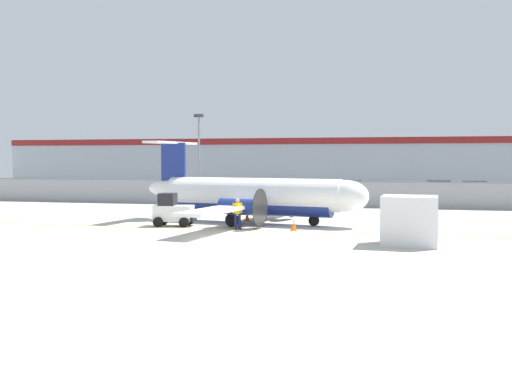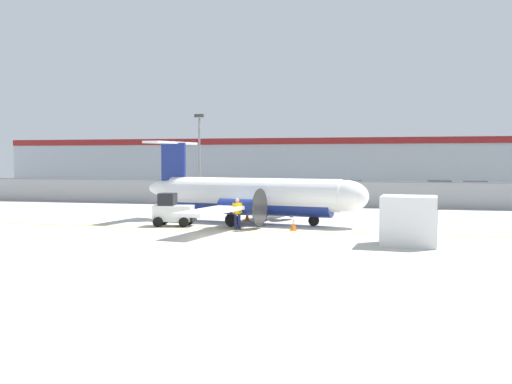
% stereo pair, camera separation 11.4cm
% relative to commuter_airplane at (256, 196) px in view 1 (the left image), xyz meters
% --- Properties ---
extents(ground_plane, '(140.00, 140.00, 0.01)m').
position_rel_commuter_airplane_xyz_m(ground_plane, '(1.12, -3.46, -1.60)').
color(ground_plane, '#BCB7AD').
extents(perimeter_fence, '(98.00, 0.10, 2.10)m').
position_rel_commuter_airplane_xyz_m(perimeter_fence, '(1.12, 12.54, -0.49)').
color(perimeter_fence, gray).
rests_on(perimeter_fence, ground).
extents(parking_lot_strip, '(98.00, 17.00, 0.12)m').
position_rel_commuter_airplane_xyz_m(parking_lot_strip, '(1.12, 24.04, -1.54)').
color(parking_lot_strip, '#38383A').
rests_on(parking_lot_strip, ground).
extents(background_building, '(91.00, 8.10, 6.50)m').
position_rel_commuter_airplane_xyz_m(background_building, '(1.12, 42.53, 1.66)').
color(background_building, '#A8B2BC').
rests_on(background_building, ground).
extents(commuter_airplane, '(14.32, 16.02, 4.92)m').
position_rel_commuter_airplane_xyz_m(commuter_airplane, '(0.00, 0.00, 0.00)').
color(commuter_airplane, white).
rests_on(commuter_airplane, ground).
extents(baggage_tug, '(2.43, 1.58, 1.88)m').
position_rel_commuter_airplane_xyz_m(baggage_tug, '(-4.34, -2.46, -0.75)').
color(baggage_tug, silver).
rests_on(baggage_tug, ground).
extents(ground_crew_worker, '(0.53, 0.45, 1.70)m').
position_rel_commuter_airplane_xyz_m(ground_crew_worker, '(-0.29, -3.31, -0.65)').
color(ground_crew_worker, '#191E4C').
rests_on(ground_crew_worker, ground).
extents(cargo_container, '(2.54, 2.18, 2.20)m').
position_rel_commuter_airplane_xyz_m(cargo_container, '(8.56, -7.04, -0.50)').
color(cargo_container, silver).
rests_on(cargo_container, ground).
extents(traffic_cone_near_left, '(0.36, 0.36, 0.64)m').
position_rel_commuter_airplane_xyz_m(traffic_cone_near_left, '(-1.00, -1.06, -1.29)').
color(traffic_cone_near_left, orange).
rests_on(traffic_cone_near_left, ground).
extents(traffic_cone_near_right, '(0.36, 0.36, 0.64)m').
position_rel_commuter_airplane_xyz_m(traffic_cone_near_right, '(-0.81, 1.04, -1.29)').
color(traffic_cone_near_right, orange).
rests_on(traffic_cone_near_right, ground).
extents(traffic_cone_far_left, '(0.36, 0.36, 0.64)m').
position_rel_commuter_airplane_xyz_m(traffic_cone_far_left, '(2.74, -2.98, -1.29)').
color(traffic_cone_far_left, orange).
rests_on(traffic_cone_far_left, ground).
extents(parked_car_0, '(4.21, 2.02, 1.58)m').
position_rel_commuter_airplane_xyz_m(parked_car_0, '(-14.54, 18.28, -0.71)').
color(parked_car_0, '#19662D').
rests_on(parked_car_0, parking_lot_strip).
extents(parked_car_1, '(4.37, 2.37, 1.58)m').
position_rel_commuter_airplane_xyz_m(parked_car_1, '(-9.71, 19.86, -0.71)').
color(parked_car_1, navy).
rests_on(parked_car_1, parking_lot_strip).
extents(parked_car_2, '(4.35, 2.33, 1.58)m').
position_rel_commuter_airplane_xyz_m(parked_car_2, '(-6.10, 26.76, -0.71)').
color(parked_car_2, slate).
rests_on(parked_car_2, parking_lot_strip).
extents(parked_car_3, '(4.30, 2.21, 1.58)m').
position_rel_commuter_airplane_xyz_m(parked_car_3, '(-0.27, 21.06, -0.71)').
color(parked_car_3, navy).
rests_on(parked_car_3, parking_lot_strip).
extents(parked_car_4, '(4.29, 2.19, 1.58)m').
position_rel_commuter_airplane_xyz_m(parked_car_4, '(3.97, 24.73, -0.71)').
color(parked_car_4, red).
rests_on(parked_car_4, parking_lot_strip).
extents(parked_car_5, '(4.25, 2.11, 1.58)m').
position_rel_commuter_airplane_xyz_m(parked_car_5, '(7.09, 22.50, -0.71)').
color(parked_car_5, '#B28C19').
rests_on(parked_car_5, parking_lot_strip).
extents(parked_car_6, '(4.22, 2.04, 1.58)m').
position_rel_commuter_airplane_xyz_m(parked_car_6, '(12.58, 26.34, -0.71)').
color(parked_car_6, black).
rests_on(parked_car_6, parking_lot_strip).
extents(parked_car_7, '(4.32, 2.26, 1.58)m').
position_rel_commuter_airplane_xyz_m(parked_car_7, '(16.06, 25.46, -0.71)').
color(parked_car_7, '#B28C19').
rests_on(parked_car_7, parking_lot_strip).
extents(apron_light_pole, '(0.70, 0.30, 7.27)m').
position_rel_commuter_airplane_xyz_m(apron_light_pole, '(-6.52, 8.84, 2.70)').
color(apron_light_pole, slate).
rests_on(apron_light_pole, ground).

